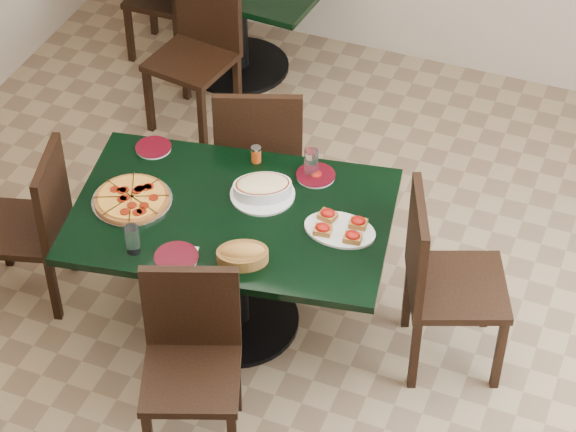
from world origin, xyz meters
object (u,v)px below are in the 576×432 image
at_px(chair_left, 35,220).
at_px(bruschetta_platter, 340,227).
at_px(pepperoni_pizza, 132,199).
at_px(chair_near, 192,352).
at_px(lasagna_casserole, 262,188).
at_px(bread_basket, 242,254).
at_px(back_chair_near, 199,42).
at_px(main_table, 233,241).
at_px(chair_far, 260,149).
at_px(chair_right, 439,275).

xyz_separation_m(chair_left, bruschetta_platter, (1.53, 0.22, 0.27)).
height_order(pepperoni_pizza, bruschetta_platter, bruschetta_platter).
bearing_deg(chair_near, lasagna_casserole, 69.55).
distance_m(chair_left, bread_basket, 1.23).
distance_m(chair_near, lasagna_casserole, 0.89).
relative_size(back_chair_near, lasagna_casserole, 2.90).
relative_size(main_table, lasagna_casserole, 4.91).
bearing_deg(chair_far, bruschetta_platter, 115.30).
bearing_deg(chair_right, main_table, 77.14).
height_order(chair_near, bread_basket, chair_near).
height_order(main_table, pepperoni_pizza, pepperoni_pizza).
height_order(back_chair_near, pepperoni_pizza, back_chair_near).
distance_m(chair_right, back_chair_near, 2.35).
distance_m(lasagna_casserole, bread_basket, 0.46).
relative_size(chair_left, bruschetta_platter, 2.60).
relative_size(chair_near, chair_left, 1.02).
relative_size(chair_near, chair_right, 0.93).
height_order(chair_right, bread_basket, chair_right).
bearing_deg(chair_far, main_table, 82.30).
bearing_deg(chair_far, bread_basket, 88.20).
xyz_separation_m(chair_far, pepperoni_pizza, (-0.31, -0.83, 0.22)).
bearing_deg(chair_right, back_chair_near, 31.87).
bearing_deg(chair_near, bread_basket, 56.94).
distance_m(back_chair_near, bread_basket, 2.14).
relative_size(back_chair_near, bruschetta_platter, 2.78).
bearing_deg(pepperoni_pizza, chair_near, -45.20).
height_order(chair_far, pepperoni_pizza, chair_far).
bearing_deg(main_table, chair_left, 179.17).
xyz_separation_m(chair_right, bread_basket, (-0.81, -0.43, 0.23)).
distance_m(chair_right, pepperoni_pizza, 1.49).
bearing_deg(chair_left, chair_near, 49.18).
height_order(chair_near, lasagna_casserole, chair_near).
height_order(main_table, chair_far, chair_far).
distance_m(chair_right, bruschetta_platter, 0.52).
bearing_deg(chair_far, pepperoni_pizza, 49.10).
height_order(main_table, lasagna_casserole, lasagna_casserole).
bearing_deg(back_chair_near, chair_left, -84.52).
distance_m(chair_left, pepperoni_pizza, 0.60).
distance_m(main_table, chair_right, 0.99).
height_order(chair_right, lasagna_casserole, chair_right).
xyz_separation_m(chair_far, lasagna_casserole, (0.25, -0.56, 0.25)).
height_order(chair_near, chair_right, chair_right).
xyz_separation_m(back_chair_near, pepperoni_pizza, (0.43, -1.66, 0.22)).
bearing_deg(chair_right, lasagna_casserole, 67.42).
height_order(main_table, back_chair_near, back_chair_near).
bearing_deg(back_chair_near, lasagna_casserole, -45.37).
bearing_deg(pepperoni_pizza, back_chair_near, 104.58).
xyz_separation_m(chair_near, chair_right, (0.89, 0.82, 0.04)).
relative_size(chair_far, chair_near, 1.07).
height_order(main_table, bruschetta_platter, bruschetta_platter).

